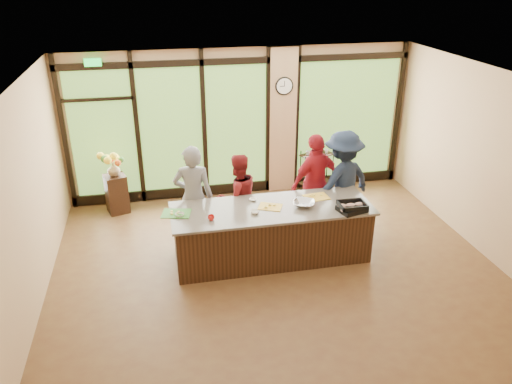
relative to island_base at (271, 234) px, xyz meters
name	(u,v)px	position (x,y,z in m)	size (l,w,h in m)	color
floor	(275,267)	(0.00, -0.30, -0.44)	(7.00, 7.00, 0.00)	brown
ceiling	(279,80)	(0.00, -0.30, 2.56)	(7.00, 7.00, 0.00)	white
back_wall	(241,123)	(0.00, 2.70, 1.06)	(7.00, 7.00, 0.00)	tan
left_wall	(26,202)	(-3.50, -0.30, 1.06)	(6.00, 6.00, 0.00)	tan
right_wall	(487,164)	(3.50, -0.30, 1.06)	(6.00, 6.00, 0.00)	tan
window_wall	(249,129)	(0.16, 2.65, 0.95)	(6.90, 0.12, 3.00)	tan
island_base	(271,234)	(0.00, 0.00, 0.00)	(3.10, 1.00, 0.88)	#321D10
countertop	(272,209)	(0.00, 0.00, 0.46)	(3.20, 1.10, 0.04)	slate
wall_clock	(284,86)	(0.85, 2.57, 1.81)	(0.36, 0.04, 0.36)	black
cook_left	(193,197)	(-1.18, 0.67, 0.47)	(0.66, 0.43, 1.81)	slate
cook_midleft	(238,197)	(-0.41, 0.78, 0.34)	(0.76, 0.59, 1.56)	maroon
cook_midright	(315,183)	(1.00, 0.85, 0.46)	(1.05, 0.44, 1.79)	maroon
cook_right	(342,182)	(1.45, 0.71, 0.49)	(1.20, 0.69, 1.86)	#1A2439
roasting_pan	(352,209)	(1.20, -0.38, 0.52)	(0.42, 0.32, 0.07)	black
mixing_bowl	(304,204)	(0.51, -0.06, 0.52)	(0.34, 0.34, 0.08)	silver
cutting_board_left	(176,213)	(-1.50, 0.09, 0.49)	(0.43, 0.33, 0.01)	#419335
cutting_board_center	(270,207)	(-0.02, 0.02, 0.49)	(0.36, 0.27, 0.01)	gold
cutting_board_right	(316,197)	(0.81, 0.21, 0.49)	(0.39, 0.29, 0.01)	gold
prep_bowl_near	(180,215)	(-1.45, 0.00, 0.50)	(0.14, 0.14, 0.05)	white
prep_bowl_mid	(255,212)	(-0.31, -0.15, 0.50)	(0.13, 0.13, 0.04)	white
prep_bowl_far	(253,200)	(-0.24, 0.32, 0.49)	(0.12, 0.12, 0.03)	white
red_ramekin	(211,218)	(-1.00, -0.23, 0.52)	(0.10, 0.10, 0.08)	red
flower_stand	(117,194)	(-2.55, 2.25, -0.06)	(0.38, 0.38, 0.77)	#321D10
flower_vase	(114,169)	(-2.55, 2.25, 0.45)	(0.24, 0.24, 0.25)	olive
bar_cart	(316,166)	(1.56, 2.45, 0.10)	(0.75, 0.61, 0.90)	#321D10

